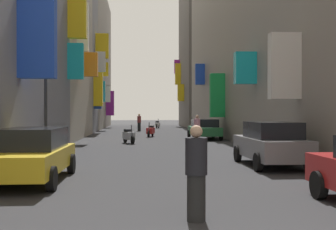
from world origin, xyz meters
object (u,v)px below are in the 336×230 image
parked_car_yellow (32,153)px  pedestrian_near_left (197,129)px  parked_car_green (204,129)px  traffic_light_near_corner (46,81)px  parked_car_grey (271,143)px  pedestrian_near_right (139,122)px  pedestrian_crossing (196,173)px  scooter_silver (129,136)px  scooter_red (151,131)px  scooter_white (158,124)px

parked_car_yellow → pedestrian_near_left: 15.77m
parked_car_yellow → pedestrian_near_left: (6.51, 14.36, 0.10)m
parked_car_green → traffic_light_near_corner: size_ratio=0.97×
parked_car_yellow → pedestrian_near_left: bearing=65.6°
parked_car_grey → pedestrian_near_right: (-4.50, 28.10, 0.07)m
pedestrian_crossing → traffic_light_near_corner: traffic_light_near_corner is taller
scooter_silver → pedestrian_near_right: (0.66, 16.92, 0.40)m
parked_car_green → scooter_silver: 6.33m
parked_car_green → scooter_red: 4.85m
scooter_white → pedestrian_crossing: pedestrian_crossing is taller
scooter_red → parked_car_yellow: bearing=-100.4°
parked_car_green → pedestrian_crossing: pedestrian_crossing is taller
parked_car_grey → scooter_silver: (-5.16, 11.18, -0.34)m
parked_car_yellow → scooter_red: (3.81, 20.71, -0.29)m
parked_car_yellow → pedestrian_crossing: pedestrian_crossing is taller
pedestrian_near_right → traffic_light_near_corner: traffic_light_near_corner is taller
parked_car_green → pedestrian_near_left: size_ratio=2.57×
parked_car_green → scooter_red: bearing=138.9°
parked_car_grey → pedestrian_crossing: size_ratio=2.52×
parked_car_yellow → parked_car_green: 19.05m
parked_car_grey → traffic_light_near_corner: 8.86m
parked_car_grey → parked_car_green: 14.82m
scooter_silver → pedestrian_near_right: 16.93m
parked_car_yellow → scooter_white: 38.80m
parked_car_grey → pedestrian_near_left: size_ratio=2.42×
parked_car_green → pedestrian_near_left: bearing=-106.7°
parked_car_green → scooter_red: (-3.65, 3.18, -0.28)m
scooter_silver → scooter_white: same height
pedestrian_crossing → pedestrian_near_left: bearing=82.0°
parked_car_green → pedestrian_near_right: size_ratio=2.54×
parked_car_green → parked_car_grey: bearing=-90.0°
parked_car_grey → scooter_silver: 12.32m
pedestrian_near_left → traffic_light_near_corner: bearing=-128.3°
pedestrian_near_right → parked_car_grey: bearing=-80.9°
parked_car_grey → parked_car_green: parked_car_grey is taller
scooter_white → traffic_light_near_corner: (-5.91, -33.28, 2.62)m
pedestrian_crossing → traffic_light_near_corner: 10.91m
parked_car_grey → parked_car_green: bearing=90.0°
traffic_light_near_corner → parked_car_grey: bearing=-16.7°
scooter_white → traffic_light_near_corner: 33.90m
scooter_white → scooter_silver: bearing=-96.7°
parked_car_grey → scooter_silver: bearing=114.8°
pedestrian_near_left → pedestrian_near_right: bearing=102.2°
parked_car_grey → scooter_silver: parked_car_grey is taller
traffic_light_near_corner → scooter_silver: bearing=70.8°
scooter_red → pedestrian_near_right: 10.14m
parked_car_grey → parked_car_yellow: parked_car_grey is taller
pedestrian_near_left → pedestrian_near_right: pedestrian_near_right is taller
scooter_red → pedestrian_near_right: bearing=94.8°
parked_car_grey → traffic_light_near_corner: size_ratio=0.91×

